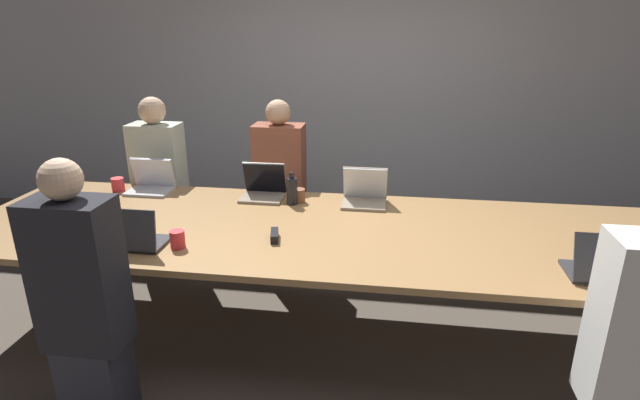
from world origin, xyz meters
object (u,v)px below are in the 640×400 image
at_px(laptop_near_right, 607,266).
at_px(person_far_midleft, 280,189).
at_px(laptop_far_left, 151,182).
at_px(person_far_left, 161,187).
at_px(laptop_far_midleft, 264,188).
at_px(laptop_far_center, 365,193).
at_px(laptop_near_left, 133,236).
at_px(person_near_left, 83,302).
at_px(cup_far_midleft, 299,196).
at_px(cup_far_left, 118,185).
at_px(cup_near_left, 177,239).
at_px(bottle_far_midleft, 292,190).
at_px(person_near_right, 639,358).
at_px(stapler, 274,235).

relative_size(laptop_near_right, person_far_midleft, 0.25).
distance_m(laptop_far_left, person_far_left, 0.36).
height_order(laptop_far_midleft, laptop_far_center, laptop_far_center).
bearing_deg(person_far_left, laptop_near_right, -23.59).
height_order(laptop_near_left, person_near_left, person_near_left).
xyz_separation_m(cup_far_midleft, cup_far_left, (-1.41, 0.05, 0.00)).
height_order(laptop_far_center, cup_far_left, laptop_far_center).
distance_m(cup_far_midleft, cup_near_left, 1.01).
bearing_deg(bottle_far_midleft, cup_far_left, 176.20).
distance_m(person_far_left, cup_far_left, 0.41).
xyz_separation_m(person_near_right, person_far_midleft, (-1.94, 1.93, 0.00)).
height_order(cup_near_left, cup_far_left, cup_near_left).
bearing_deg(laptop_far_left, person_far_midleft, 25.33).
distance_m(cup_far_midleft, person_near_left, 1.59).
xyz_separation_m(cup_near_left, stapler, (0.52, 0.19, -0.03)).
bearing_deg(cup_far_midleft, laptop_far_midleft, 166.31).
xyz_separation_m(laptop_near_right, person_near_left, (-2.56, -0.45, -0.16)).
bearing_deg(laptop_far_center, person_near_right, -49.97).
relative_size(laptop_far_midleft, laptop_near_left, 0.92).
xyz_separation_m(laptop_far_center, person_far_left, (-1.71, 0.36, -0.15)).
distance_m(person_near_right, cup_near_left, 2.30).
height_order(laptop_near_left, person_far_left, person_far_left).
relative_size(person_near_right, cup_far_midleft, 14.54).
bearing_deg(cup_near_left, person_far_left, 119.19).
height_order(person_far_midleft, laptop_near_left, person_far_midleft).
distance_m(laptop_near_right, person_near_right, 0.55).
bearing_deg(laptop_near_right, person_far_midleft, -35.35).
xyz_separation_m(person_near_right, laptop_near_left, (-2.48, 0.52, 0.16)).
height_order(laptop_far_left, cup_far_left, laptop_far_left).
bearing_deg(cup_near_left, person_far_midleft, 78.00).
distance_m(laptop_near_right, person_far_left, 3.24).
bearing_deg(person_near_right, laptop_far_left, -27.85).
bearing_deg(person_far_left, bottle_far_midleft, -20.51).
bearing_deg(cup_far_left, cup_far_midleft, -1.86).
bearing_deg(laptop_near_right, laptop_near_left, -0.06).
bearing_deg(laptop_near_left, person_near_right, 168.04).
xyz_separation_m(bottle_far_midleft, laptop_far_center, (0.50, 0.09, -0.02)).
bearing_deg(cup_near_left, laptop_near_left, -171.09).
distance_m(laptop_far_midleft, person_near_left, 1.52).
bearing_deg(person_far_left, person_far_midleft, 6.18).
xyz_separation_m(bottle_far_midleft, cup_far_left, (-1.36, 0.09, -0.05)).
relative_size(laptop_far_center, laptop_far_left, 0.95).
distance_m(laptop_near_left, cup_near_left, 0.25).
height_order(laptop_far_left, person_far_left, person_far_left).
xyz_separation_m(person_far_left, cup_far_left, (-0.16, -0.36, 0.13)).
bearing_deg(person_far_midleft, laptop_far_center, -33.23).
bearing_deg(laptop_near_left, cup_near_left, -171.09).
relative_size(bottle_far_midleft, laptop_far_center, 0.74).
relative_size(cup_far_midleft, person_far_left, 0.07).
distance_m(laptop_far_center, laptop_near_left, 1.56).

